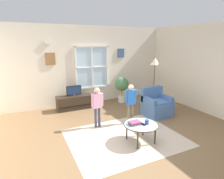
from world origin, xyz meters
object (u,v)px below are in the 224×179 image
at_px(tv_stand, 74,102).
at_px(person_blue_shirt, 131,99).
at_px(remote_near_books, 143,124).
at_px(potted_plant_by_window, 122,86).
at_px(armchair, 156,105).
at_px(person_pink_shirt, 97,103).
at_px(coffee_table, 141,125).
at_px(television, 74,91).
at_px(cup, 147,122).
at_px(floor_lamp, 155,66).
at_px(book_stack, 135,123).

xyz_separation_m(tv_stand, person_blue_shirt, (1.11, -1.84, 0.47)).
relative_size(remote_near_books, potted_plant_by_window, 0.15).
bearing_deg(tv_stand, armchair, -37.95).
bearing_deg(potted_plant_by_window, person_pink_shirt, -134.57).
bearing_deg(coffee_table, person_pink_shirt, 117.92).
bearing_deg(coffee_table, potted_plant_by_window, 69.89).
relative_size(television, coffee_table, 0.62).
height_order(coffee_table, person_blue_shirt, person_blue_shirt).
relative_size(armchair, cup, 8.12).
xyz_separation_m(person_pink_shirt, floor_lamp, (2.24, 0.53, 0.77)).
xyz_separation_m(coffee_table, floor_lamp, (1.64, 1.68, 1.05)).
xyz_separation_m(coffee_table, book_stack, (-0.14, 0.05, 0.06)).
xyz_separation_m(armchair, person_pink_shirt, (-1.96, -0.00, 0.36)).
distance_m(armchair, person_pink_shirt, 1.99).
bearing_deg(armchair, coffee_table, -139.49).
bearing_deg(remote_near_books, floor_lamp, 46.90).
bearing_deg(cup, remote_near_books, 167.00).
distance_m(coffee_table, potted_plant_by_window, 3.00).
bearing_deg(television, book_stack, -76.57).
xyz_separation_m(armchair, coffee_table, (-1.35, -1.15, 0.08)).
distance_m(armchair, person_blue_shirt, 1.11).
distance_m(television, cup, 3.02).
relative_size(cup, floor_lamp, 0.06).
bearing_deg(armchair, person_pink_shirt, -179.90).
bearing_deg(book_stack, person_pink_shirt, 113.31).
xyz_separation_m(cup, floor_lamp, (1.52, 1.74, 0.97)).
bearing_deg(cup, potted_plant_by_window, 72.35).
bearing_deg(remote_near_books, potted_plant_by_window, 70.65).
bearing_deg(coffee_table, remote_near_books, -52.99).
bearing_deg(tv_stand, remote_near_books, -73.91).
xyz_separation_m(coffee_table, person_blue_shirt, (0.31, 0.98, 0.29)).
distance_m(tv_stand, floor_lamp, 2.95).
bearing_deg(coffee_table, floor_lamp, 45.76).
bearing_deg(potted_plant_by_window, person_blue_shirt, -111.37).
xyz_separation_m(armchair, cup, (-1.23, -1.21, 0.16)).
bearing_deg(person_pink_shirt, armchair, 0.10).
relative_size(coffee_table, person_blue_shirt, 0.71).
height_order(cup, floor_lamp, floor_lamp).
height_order(tv_stand, television, television).
bearing_deg(armchair, remote_near_books, -137.96).
bearing_deg(person_pink_shirt, floor_lamp, 13.34).
bearing_deg(potted_plant_by_window, book_stack, -112.87).
bearing_deg(television, person_blue_shirt, -58.84).
relative_size(coffee_table, person_pink_shirt, 0.73).
bearing_deg(remote_near_books, coffee_table, 127.01).
height_order(person_pink_shirt, floor_lamp, floor_lamp).
height_order(armchair, coffee_table, armchair).
height_order(person_pink_shirt, person_blue_shirt, person_blue_shirt).
xyz_separation_m(tv_stand, television, (0.00, -0.00, 0.42)).
distance_m(armchair, remote_near_books, 1.78).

